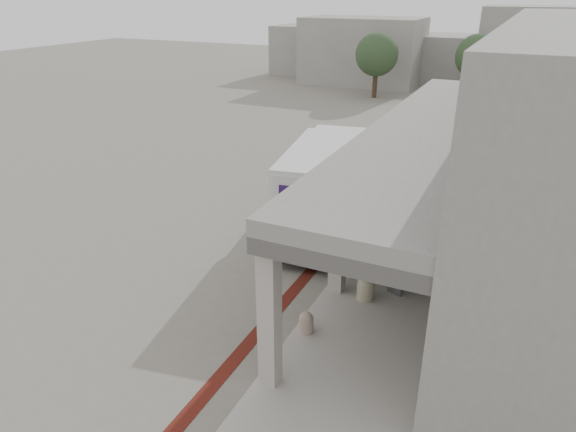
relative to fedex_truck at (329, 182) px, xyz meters
The scene contains 12 objects.
ground 4.82m from the fedex_truck, 93.71° to the right, with size 120.00×120.00×0.00m, color slate.
bike_lane_stripe 3.09m from the fedex_truck, 74.38° to the right, with size 0.35×40.00×0.01m, color #4E170F.
sidewalk 6.06m from the fedex_truck, 50.69° to the right, with size 4.40×28.00×0.12m, color #A09A90.
transit_building 6.77m from the fedex_truck, ahead, with size 7.60×17.00×7.00m.
distant_backdrop 31.53m from the fedex_truck, 95.71° to the left, with size 28.00×10.00×6.50m.
tree_left 24.11m from the fedex_truck, 102.71° to the left, with size 3.20×3.20×4.80m.
tree_mid 25.58m from the fedex_truck, 86.17° to the left, with size 3.20×3.20×4.80m.
fedex_truck is the anchor object (origin of this frame).
bench 4.69m from the fedex_truck, 37.74° to the right, with size 1.06×2.05×0.47m.
bollard_near 6.52m from the fedex_truck, 73.59° to the right, with size 0.35×0.35×0.53m.
bollard_far 5.07m from the fedex_truck, 57.26° to the right, with size 0.46×0.46×0.68m.
utility_cabinet 4.86m from the fedex_truck, ahead, with size 0.44×0.59×0.98m, color slate.
Camera 1 is at (6.08, -11.05, 7.73)m, focal length 32.00 mm.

